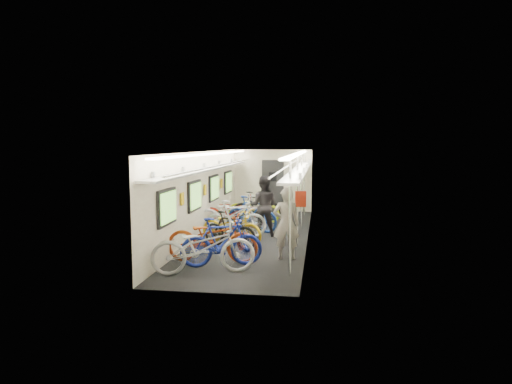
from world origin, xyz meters
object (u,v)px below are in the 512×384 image
(bicycle_1, at_px, (222,242))
(backpack, at_px, (301,199))
(passenger_mid, at_px, (263,206))
(passenger_near, at_px, (286,224))
(bicycle_0, at_px, (203,247))

(bicycle_1, relative_size, backpack, 4.65)
(passenger_mid, height_order, backpack, passenger_mid)
(backpack, bearing_deg, bicycle_1, -140.77)
(passenger_near, bearing_deg, bicycle_0, 36.84)
(passenger_near, distance_m, passenger_mid, 2.75)
(bicycle_1, xyz_separation_m, passenger_near, (1.32, 0.81, 0.29))
(passenger_near, height_order, backpack, passenger_near)
(passenger_near, bearing_deg, bicycle_1, 26.31)
(bicycle_1, bearing_deg, passenger_near, -77.68)
(backpack, bearing_deg, bicycle_0, -136.26)
(bicycle_0, bearing_deg, passenger_mid, -28.47)
(bicycle_0, xyz_separation_m, bicycle_1, (0.24, 0.60, -0.02))
(passenger_near, xyz_separation_m, backpack, (0.28, 0.90, 0.46))
(bicycle_1, bearing_deg, backpack, -62.31)
(bicycle_1, relative_size, passenger_mid, 1.03)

